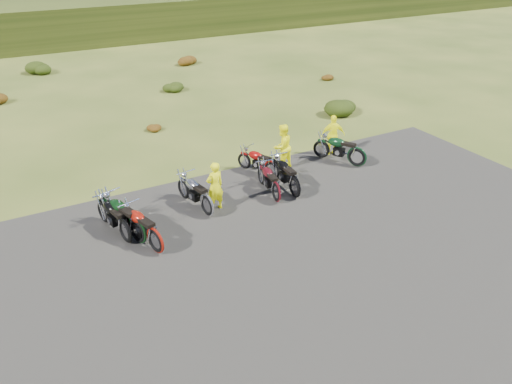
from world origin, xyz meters
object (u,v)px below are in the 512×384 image
motorcycle_0 (127,242)px  motorcycle_7 (356,167)px  person_middle (215,187)px  motorcycle_3 (208,216)px

motorcycle_0 → motorcycle_7: (8.97, 0.87, 0.00)m
motorcycle_7 → person_middle: (-5.96, -0.40, 0.81)m
motorcycle_3 → motorcycle_7: size_ratio=0.96×
motorcycle_0 → motorcycle_3: motorcycle_0 is taller
motorcycle_0 → motorcycle_7: motorcycle_7 is taller
motorcycle_3 → person_middle: 0.93m
motorcycle_7 → motorcycle_3: bearing=66.5°
motorcycle_3 → motorcycle_7: bearing=-93.5°
motorcycle_3 → person_middle: bearing=-67.9°
motorcycle_0 → person_middle: person_middle is taller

